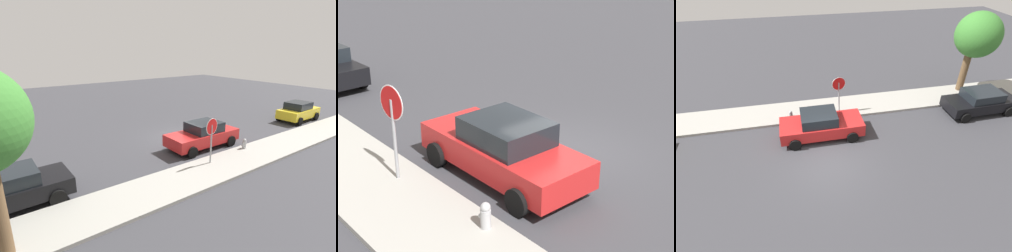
% 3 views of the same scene
% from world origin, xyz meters
% --- Properties ---
extents(ground_plane, '(60.00, 60.00, 0.00)m').
position_xyz_m(ground_plane, '(0.00, 0.00, 0.00)').
color(ground_plane, '#38383D').
extents(sidewalk_curb, '(32.00, 2.44, 0.14)m').
position_xyz_m(sidewalk_curb, '(0.00, 4.77, 0.07)').
color(sidewalk_curb, '#9E9B93').
rests_on(sidewalk_curb, ground_plane).
extents(stop_sign, '(0.83, 0.13, 2.46)m').
position_xyz_m(stop_sign, '(1.39, 4.22, 1.71)').
color(stop_sign, gray).
rests_on(stop_sign, ground_plane).
extents(parked_car_red, '(4.52, 2.03, 1.54)m').
position_xyz_m(parked_car_red, '(-0.02, 2.11, 0.76)').
color(parked_car_red, red).
rests_on(parked_car_red, ground_plane).
extents(fire_hydrant, '(0.30, 0.22, 0.72)m').
position_xyz_m(fire_hydrant, '(-1.61, 3.93, 0.36)').
color(fire_hydrant, '#A5A5A8').
rests_on(fire_hydrant, ground_plane).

